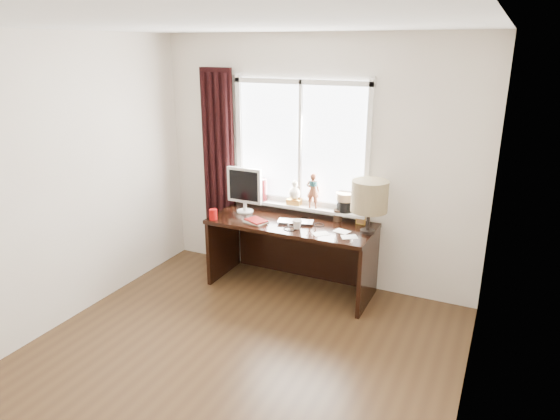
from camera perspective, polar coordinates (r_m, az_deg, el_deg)
The scene contains 18 objects.
floor at distance 4.15m, azimuth -7.12°, elevation -18.42°, with size 3.50×4.00×0.00m, color #49311A.
ceiling at distance 3.34m, azimuth -8.97°, elevation 20.27°, with size 3.50×4.00×0.00m, color white.
wall_back at distance 5.25m, azimuth 4.00°, elevation 5.37°, with size 3.50×2.60×0.00m, color beige.
wall_left at distance 4.69m, azimuth -26.20°, elevation 1.92°, with size 4.00×2.60×0.00m, color beige.
wall_right at distance 3.01m, azimuth 21.41°, elevation -5.97°, with size 4.00×2.60×0.00m, color beige.
laptop at distance 5.07m, azimuth 1.83°, elevation -1.38°, with size 0.36×0.23×0.03m, color silver.
mug at distance 4.92m, azimuth 1.96°, elevation -1.60°, with size 0.10×0.09×0.10m, color white.
red_cup at distance 5.22m, azimuth -7.64°, elevation -0.50°, with size 0.08×0.08×0.11m, color #9C0907.
window at distance 5.25m, azimuth 2.56°, elevation 5.48°, with size 1.52×0.20×1.40m.
curtain at distance 5.71m, azimuth -7.04°, elevation 4.43°, with size 0.38×0.09×2.25m.
desk at distance 5.29m, azimuth 1.72°, elevation -3.54°, with size 1.70×0.70×0.75m.
monitor at distance 5.35m, azimuth -4.08°, elevation 2.61°, with size 0.40×0.18×0.49m.
notebook_stack at distance 5.10m, azimuth -2.77°, elevation -1.26°, with size 0.26×0.22×0.03m.
brush_holder at distance 5.16m, azimuth 6.64°, elevation -0.59°, with size 0.09×0.09×0.25m.
icon_frame at distance 5.09m, azimuth 9.21°, elevation -0.95°, with size 0.10×0.03×0.13m.
table_lamp at distance 4.78m, azimuth 10.20°, elevation 1.50°, with size 0.35×0.35×0.52m.
loose_papers at distance 4.82m, azimuth 6.56°, elevation -2.73°, with size 0.46×0.31×0.00m.
desk_cables at distance 5.03m, azimuth 2.61°, elevation -1.71°, with size 0.35×0.47×0.01m.
Camera 1 is at (1.85, -2.77, 2.48)m, focal length 32.00 mm.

